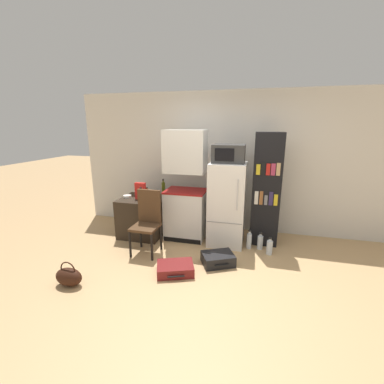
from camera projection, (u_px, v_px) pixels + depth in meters
The scene contains 19 objects.
ground_plane at pixel (209, 284), 3.33m from camera, with size 24.00×24.00×0.00m, color tan.
wall_back at pixel (240, 163), 4.83m from camera, with size 6.40×0.10×2.61m.
side_table at pixel (143, 216), 4.76m from camera, with size 0.75×0.71×0.71m.
kitchen_hutch at pixel (186, 189), 4.52m from camera, with size 0.71×0.53×1.92m.
refrigerator at pixel (227, 204), 4.35m from camera, with size 0.59×0.64×1.41m.
microwave at pixel (229, 154), 4.13m from camera, with size 0.52×0.38×0.29m.
bookshelf at pixel (266, 190), 4.28m from camera, with size 0.45×0.33×1.89m.
bottle_olive_oil at pixel (163, 188), 4.86m from camera, with size 0.07×0.07×0.31m.
bottle_green_tall at pixel (141, 197), 4.32m from camera, with size 0.06×0.06×0.28m.
bottle_amber_beer at pixel (147, 193), 4.70m from camera, with size 0.07×0.07×0.19m.
bowl at pixel (127, 196), 4.70m from camera, with size 0.15×0.15×0.04m.
cereal_box at pixel (140, 191), 4.57m from camera, with size 0.19×0.07×0.30m.
chair at pixel (148, 217), 4.08m from camera, with size 0.41×0.41×1.01m.
suitcase_large_flat at pixel (218, 259), 3.79m from camera, with size 0.55×0.50×0.16m.
suitcase_small_flat at pixel (175, 269), 3.56m from camera, with size 0.59×0.51×0.14m.
handbag at pixel (69, 277), 3.27m from camera, with size 0.36×0.20×0.33m.
water_bottle_front at pixel (260, 242), 4.24m from camera, with size 0.09×0.09×0.29m.
water_bottle_middle at pixel (270, 247), 4.07m from camera, with size 0.09×0.09×0.29m.
water_bottle_back at pixel (249, 240), 4.27m from camera, with size 0.08×0.08×0.33m.
Camera 1 is at (0.50, -2.88, 2.00)m, focal length 24.00 mm.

